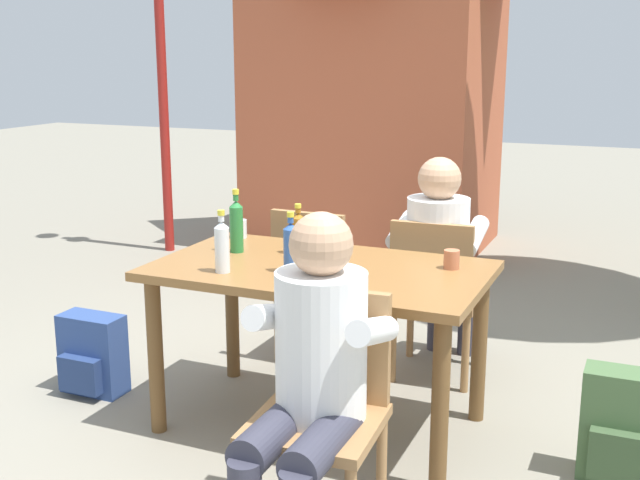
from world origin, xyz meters
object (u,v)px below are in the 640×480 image
backpack_by_far_side (620,428)px  bottle_blue (291,246)px  bottle_green (236,225)px  bottle_amber (298,232)px  chair_near_right (323,400)px  chair_far_left (317,276)px  brick_kiosk (376,80)px  person_in_white_shirt (441,254)px  dining_table (320,289)px  bottle_clear (222,246)px  person_in_plaid_shirt (312,368)px  cup_glass (239,229)px  chair_far_right (435,290)px  cup_terracotta (452,259)px  backpack_by_near_side (92,356)px

backpack_by_far_side → bottle_blue: bearing=-173.0°
bottle_green → bottle_amber: (0.28, 0.09, -0.03)m
chair_near_right → chair_far_left: bearing=114.4°
brick_kiosk → person_in_white_shirt: bearing=-63.7°
dining_table → bottle_amber: bearing=137.8°
bottle_clear → bottle_amber: bearing=68.7°
bottle_blue → backpack_by_far_side: bottle_blue is taller
chair_far_left → bottle_green: bearing=-101.6°
bottle_green → bottle_clear: size_ratio=1.11×
person_in_plaid_shirt → bottle_blue: size_ratio=4.44×
person_in_plaid_shirt → bottle_amber: size_ratio=4.94×
chair_near_right → bottle_blue: (-0.40, 0.59, 0.39)m
dining_table → bottle_blue: (-0.08, -0.14, 0.22)m
backpack_by_far_side → brick_kiosk: (-2.27, 3.45, 1.22)m
cup_glass → chair_far_right: bearing=22.3°
bottle_amber → backpack_by_far_side: size_ratio=0.51×
dining_table → person_in_plaid_shirt: (0.33, -0.84, -0.01)m
person_in_white_shirt → cup_terracotta: bearing=-71.5°
chair_far_right → brick_kiosk: bearing=115.4°
chair_far_left → backpack_by_near_side: 1.25m
bottle_clear → person_in_white_shirt: bearing=58.1°
dining_table → person_in_white_shirt: (0.33, 0.84, -0.01)m
chair_far_right → person_in_plaid_shirt: person_in_plaid_shirt is taller
brick_kiosk → backpack_by_far_side: bearing=-56.6°
bottle_clear → chair_far_right: bearing=55.2°
bottle_green → dining_table: bearing=-9.8°
bottle_green → cup_glass: 0.31m
cup_terracotta → chair_far_left: bearing=148.7°
person_in_white_shirt → backpack_by_far_side: (0.97, -0.81, -0.43)m
chair_far_right → bottle_clear: 1.26m
bottle_blue → bottle_clear: bearing=-156.8°
person_in_white_shirt → person_in_plaid_shirt: bearing=-90.0°
chair_far_right → cup_terracotta: bearing=-68.4°
chair_far_left → bottle_clear: 1.06m
chair_near_right → person_in_white_shirt: 1.57m
chair_far_right → backpack_by_near_side: 1.78m
backpack_by_near_side → brick_kiosk: (0.23, 3.60, 1.25)m
bottle_clear → bottle_blue: bearing=23.2°
chair_near_right → cup_glass: chair_near_right is taller
cup_terracotta → bottle_blue: bearing=-151.9°
person_in_plaid_shirt → cup_glass: 1.51m
bottle_blue → backpack_by_near_side: (-1.13, 0.01, -0.68)m
chair_far_left → backpack_by_far_side: 1.79m
person_in_white_shirt → backpack_by_near_side: 1.87m
bottle_green → bottle_amber: size_ratio=1.27×
dining_table → bottle_clear: size_ratio=5.37×
bottle_clear → bottle_amber: bottle_clear is taller
brick_kiosk → dining_table: bearing=-74.4°
chair_far_right → cup_glass: bearing=-157.7°
cup_glass → brick_kiosk: brick_kiosk is taller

